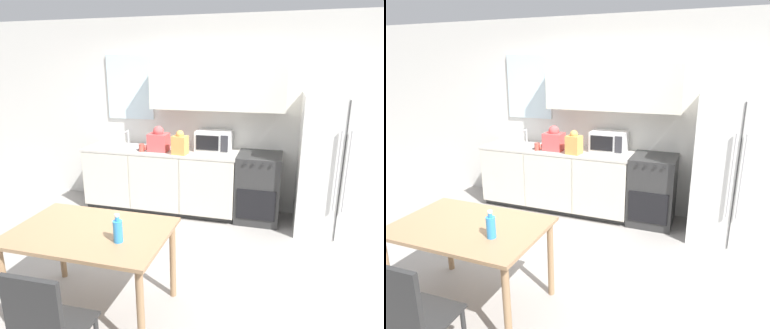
% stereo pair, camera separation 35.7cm
% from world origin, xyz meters
% --- Properties ---
extents(ground_plane, '(12.00, 12.00, 0.00)m').
position_xyz_m(ground_plane, '(0.00, 0.00, 0.00)').
color(ground_plane, gray).
extents(wall_back, '(12.00, 0.38, 2.70)m').
position_xyz_m(wall_back, '(0.05, 1.92, 1.42)').
color(wall_back, silver).
rests_on(wall_back, ground_plane).
extents(kitchen_counter, '(2.21, 0.65, 0.90)m').
position_xyz_m(kitchen_counter, '(-0.36, 1.60, 0.46)').
color(kitchen_counter, '#333333').
rests_on(kitchen_counter, ground_plane).
extents(oven_range, '(0.58, 0.63, 0.92)m').
position_xyz_m(oven_range, '(1.03, 1.61, 0.46)').
color(oven_range, '#2D2D2D').
rests_on(oven_range, ground_plane).
extents(refrigerator, '(0.92, 0.81, 1.72)m').
position_xyz_m(refrigerator, '(1.97, 1.53, 0.86)').
color(refrigerator, silver).
rests_on(refrigerator, ground_plane).
extents(kitchen_sink, '(0.57, 0.38, 0.22)m').
position_xyz_m(kitchen_sink, '(-0.92, 1.61, 0.92)').
color(kitchen_sink, '#B7BABC').
rests_on(kitchen_sink, kitchen_counter).
extents(microwave, '(0.48, 0.33, 0.28)m').
position_xyz_m(microwave, '(0.38, 1.73, 1.04)').
color(microwave, silver).
rests_on(microwave, kitchen_counter).
extents(coffee_mug, '(0.11, 0.08, 0.10)m').
position_xyz_m(coffee_mug, '(-0.56, 1.41, 0.96)').
color(coffee_mug, '#BF4C3F').
rests_on(coffee_mug, kitchen_counter).
extents(grocery_bag_0, '(0.27, 0.23, 0.35)m').
position_xyz_m(grocery_bag_0, '(-0.35, 1.51, 1.05)').
color(grocery_bag_0, '#D14C4C').
rests_on(grocery_bag_0, kitchen_counter).
extents(grocery_bag_1, '(0.21, 0.18, 0.32)m').
position_xyz_m(grocery_bag_1, '(-0.01, 1.41, 1.05)').
color(grocery_bag_1, '#DB994C').
rests_on(grocery_bag_1, kitchen_counter).
extents(dining_table, '(1.27, 0.84, 0.76)m').
position_xyz_m(dining_table, '(-0.15, -0.63, 0.66)').
color(dining_table, '#997551').
rests_on(dining_table, ground_plane).
extents(dining_chair_near, '(0.41, 0.41, 0.93)m').
position_xyz_m(dining_chair_near, '(0.01, -1.43, 0.54)').
color(dining_chair_near, '#282828').
rests_on(dining_chair_near, ground_plane).
extents(drink_bottle, '(0.07, 0.07, 0.23)m').
position_xyz_m(drink_bottle, '(0.16, -0.74, 0.86)').
color(drink_bottle, '#338CD8').
rests_on(drink_bottle, dining_table).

